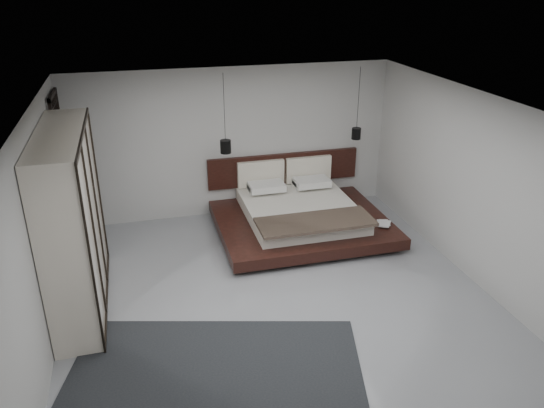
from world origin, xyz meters
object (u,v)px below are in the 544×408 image
object	(u,v)px
pendant_right	(356,133)
rug	(213,387)
lattice_screen	(65,172)
wardrobe	(72,222)
bed	(300,214)
pendant_left	(226,146)

from	to	relation	value
pendant_right	rug	size ratio (longest dim) A/B	0.38
lattice_screen	rug	world-z (taller)	lattice_screen
wardrobe	rug	xyz separation A→B (m)	(1.50, -2.19, -1.24)
wardrobe	lattice_screen	bearing A→B (deg)	97.33
bed	pendant_right	size ratio (longest dim) A/B	2.26
bed	rug	size ratio (longest dim) A/B	0.87
lattice_screen	pendant_left	bearing A→B (deg)	-1.28
lattice_screen	rug	size ratio (longest dim) A/B	0.75
bed	wardrobe	world-z (taller)	wardrobe
wardrobe	rug	world-z (taller)	wardrobe
pendant_left	pendant_right	xyz separation A→B (m)	(2.45, 0.00, 0.05)
bed	pendant_right	bearing A→B (deg)	21.76
pendant_left	pendant_right	bearing A→B (deg)	0.00
pendant_left	pendant_right	size ratio (longest dim) A/B	1.05
bed	wardrobe	distance (m)	4.04
lattice_screen	pendant_right	bearing A→B (deg)	-0.67
pendant_right	rug	bearing A→B (deg)	-129.69
pendant_right	lattice_screen	bearing A→B (deg)	179.33
bed	pendant_left	distance (m)	1.81
pendant_right	pendant_left	bearing A→B (deg)	180.00
lattice_screen	pendant_right	xyz separation A→B (m)	(5.14, -0.06, 0.29)
pendant_left	rug	distance (m)	4.47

